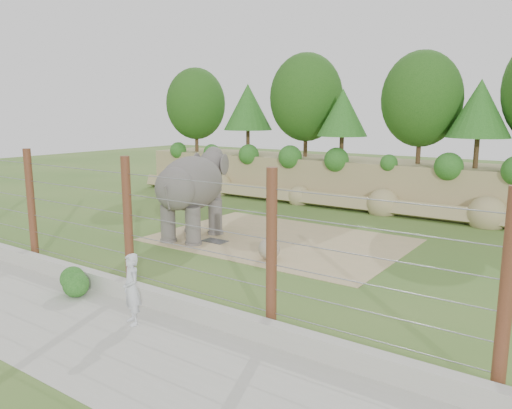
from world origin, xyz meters
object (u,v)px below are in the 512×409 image
Objects in this scene: stone_ball at (269,249)px; barrier_fence at (128,225)px; zookeeper at (131,289)px; elephant at (192,196)px.

barrier_fence is at bearing -109.04° from stone_ball.
zookeeper is at bearing -88.15° from stone_ball.
stone_ball is 5.43m from barrier_fence.
stone_ball is 6.53m from zookeeper.
elephant is 6.32m from barrier_fence.
zookeeper is (4.60, -7.31, -0.89)m from elephant.
barrier_fence reaches higher than stone_ball.
elephant is at bearing 145.94° from zookeeper.
elephant reaches higher than stone_ball.
stone_ball is at bearing -22.68° from elephant.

